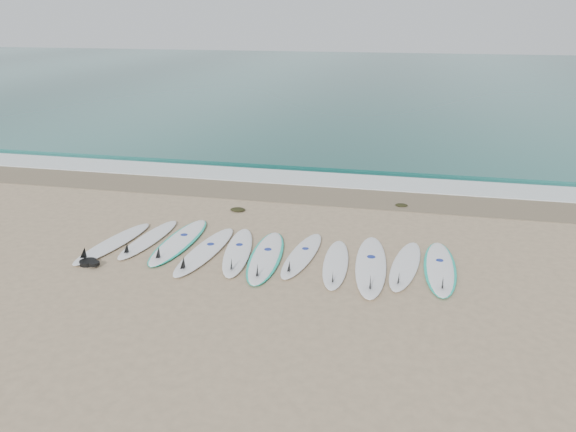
% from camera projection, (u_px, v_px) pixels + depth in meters
% --- Properties ---
extents(ground, '(120.00, 120.00, 0.00)m').
position_uv_depth(ground, '(270.00, 255.00, 11.26)').
color(ground, tan).
extents(ocean, '(120.00, 55.00, 0.03)m').
position_uv_depth(ocean, '(379.00, 78.00, 41.06)').
color(ocean, '#1D5A54').
rests_on(ocean, ground).
extents(wet_sand_band, '(120.00, 1.80, 0.01)m').
position_uv_depth(wet_sand_band, '(308.00, 194.00, 15.02)').
color(wet_sand_band, '#6F604A').
rests_on(wet_sand_band, ground).
extents(foam_band, '(120.00, 1.40, 0.04)m').
position_uv_depth(foam_band, '(316.00, 179.00, 16.30)').
color(foam_band, silver).
rests_on(foam_band, ground).
extents(wave_crest, '(120.00, 1.00, 0.10)m').
position_uv_depth(wave_crest, '(325.00, 165.00, 17.67)').
color(wave_crest, '#1D5A54').
rests_on(wave_crest, ground).
extents(surfboard_0, '(0.87, 2.49, 0.31)m').
position_uv_depth(surfboard_0, '(112.00, 243.00, 11.68)').
color(surfboard_0, white).
rests_on(surfboard_0, ground).
extents(surfboard_1, '(0.66, 2.34, 0.29)m').
position_uv_depth(surfboard_1, '(147.00, 240.00, 11.89)').
color(surfboard_1, white).
rests_on(surfboard_1, ground).
extents(surfboard_2, '(0.69, 2.66, 0.34)m').
position_uv_depth(surfboard_2, '(178.00, 242.00, 11.79)').
color(surfboard_2, white).
rests_on(surfboard_2, ground).
extents(surfboard_3, '(0.75, 2.63, 0.33)m').
position_uv_depth(surfboard_3, '(204.00, 252.00, 11.28)').
color(surfboard_3, white).
rests_on(surfboard_3, ground).
extents(surfboard_4, '(0.94, 2.54, 0.32)m').
position_uv_depth(surfboard_4, '(237.00, 252.00, 11.27)').
color(surfboard_4, white).
rests_on(surfboard_4, ground).
extents(surfboard_5, '(0.86, 2.64, 0.33)m').
position_uv_depth(surfboard_5, '(266.00, 257.00, 11.06)').
color(surfboard_5, white).
rests_on(surfboard_5, ground).
extents(surfboard_6, '(0.70, 2.38, 0.30)m').
position_uv_depth(surfboard_6, '(301.00, 255.00, 11.11)').
color(surfboard_6, white).
rests_on(surfboard_6, ground).
extents(surfboard_7, '(0.64, 2.32, 0.29)m').
position_uv_depth(surfboard_7, '(336.00, 264.00, 10.73)').
color(surfboard_7, white).
rests_on(surfboard_7, ground).
extents(surfboard_8, '(0.77, 2.87, 0.36)m').
position_uv_depth(surfboard_8, '(371.00, 266.00, 10.63)').
color(surfboard_8, white).
rests_on(surfboard_8, ground).
extents(surfboard_9, '(0.77, 2.40, 0.30)m').
position_uv_depth(surfboard_9, '(405.00, 266.00, 10.66)').
color(surfboard_9, white).
rests_on(surfboard_9, ground).
extents(surfboard_10, '(0.62, 2.51, 0.32)m').
position_uv_depth(surfboard_10, '(440.00, 268.00, 10.58)').
color(surfboard_10, white).
rests_on(surfboard_10, ground).
extents(seaweed_near, '(0.37, 0.29, 0.07)m').
position_uv_depth(seaweed_near, '(238.00, 210.00, 13.74)').
color(seaweed_near, black).
rests_on(seaweed_near, ground).
extents(seaweed_far, '(0.31, 0.24, 0.06)m').
position_uv_depth(seaweed_far, '(401.00, 205.00, 14.07)').
color(seaweed_far, black).
rests_on(seaweed_far, ground).
extents(leash_coil, '(0.46, 0.36, 0.11)m').
position_uv_depth(leash_coil, '(89.00, 263.00, 10.80)').
color(leash_coil, black).
rests_on(leash_coil, ground).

